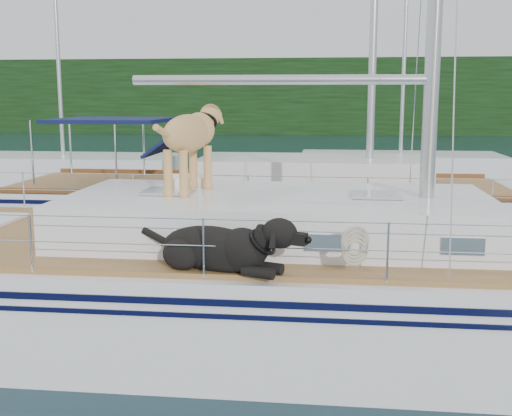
# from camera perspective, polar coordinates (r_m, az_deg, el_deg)

# --- Properties ---
(ground) EXTENTS (120.00, 120.00, 0.00)m
(ground) POSITION_cam_1_polar(r_m,az_deg,el_deg) (8.53, -3.56, -10.82)
(ground) COLOR black
(ground) RESTS_ON ground
(tree_line) EXTENTS (90.00, 3.00, 6.00)m
(tree_line) POSITION_cam_1_polar(r_m,az_deg,el_deg) (52.87, 5.10, 9.84)
(tree_line) COLOR black
(tree_line) RESTS_ON ground
(shore_bank) EXTENTS (92.00, 1.00, 1.20)m
(shore_bank) POSITION_cam_1_polar(r_m,az_deg,el_deg) (54.12, 5.09, 7.30)
(shore_bank) COLOR #595147
(shore_bank) RESTS_ON ground
(main_sailboat) EXTENTS (12.00, 3.94, 14.01)m
(main_sailboat) POSITION_cam_1_polar(r_m,az_deg,el_deg) (8.29, -3.02, -6.41)
(main_sailboat) COLOR white
(main_sailboat) RESTS_ON ground
(neighbor_sailboat) EXTENTS (11.00, 3.50, 13.30)m
(neighbor_sailboat) POSITION_cam_1_polar(r_m,az_deg,el_deg) (13.99, 0.53, 0.07)
(neighbor_sailboat) COLOR white
(neighbor_sailboat) RESTS_ON ground
(bg_boat_west) EXTENTS (8.00, 3.00, 11.65)m
(bg_boat_west) POSITION_cam_1_polar(r_m,az_deg,el_deg) (23.93, -16.70, 3.32)
(bg_boat_west) COLOR white
(bg_boat_west) RESTS_ON ground
(bg_boat_center) EXTENTS (7.20, 3.00, 11.65)m
(bg_boat_center) POSITION_cam_1_polar(r_m,az_deg,el_deg) (24.12, 12.68, 3.56)
(bg_boat_center) COLOR white
(bg_boat_center) RESTS_ON ground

